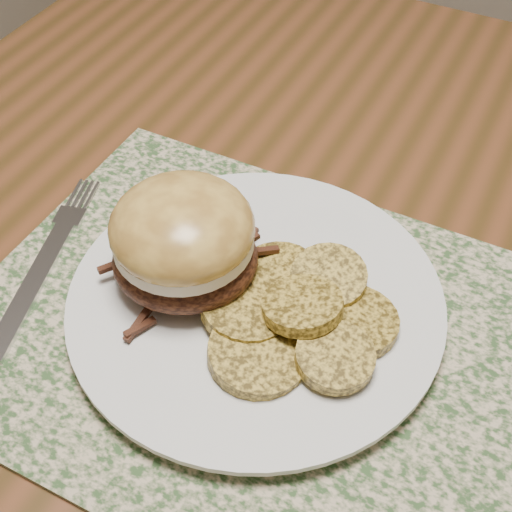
% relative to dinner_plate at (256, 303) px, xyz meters
% --- Properties ---
extents(placemat, '(0.45, 0.33, 0.00)m').
position_rel_dinner_plate_xyz_m(placemat, '(0.02, -0.02, -0.01)').
color(placemat, '#324F28').
rests_on(placemat, dining_table).
extents(dinner_plate, '(0.26, 0.26, 0.02)m').
position_rel_dinner_plate_xyz_m(dinner_plate, '(0.00, 0.00, 0.00)').
color(dinner_plate, silver).
rests_on(dinner_plate, placemat).
extents(pork_sandwich, '(0.13, 0.13, 0.08)m').
position_rel_dinner_plate_xyz_m(pork_sandwich, '(-0.05, -0.01, 0.05)').
color(pork_sandwich, black).
rests_on(pork_sandwich, dinner_plate).
extents(roasted_potatoes, '(0.15, 0.16, 0.03)m').
position_rel_dinner_plate_xyz_m(roasted_potatoes, '(0.04, -0.01, 0.02)').
color(roasted_potatoes, gold).
rests_on(roasted_potatoes, dinner_plate).
extents(fork, '(0.07, 0.19, 0.00)m').
position_rel_dinner_plate_xyz_m(fork, '(-0.17, -0.03, -0.01)').
color(fork, silver).
rests_on(fork, placemat).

